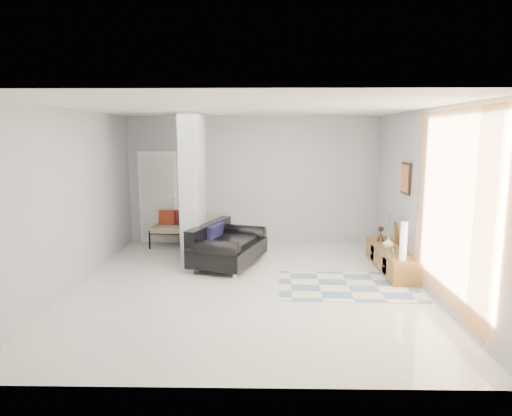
{
  "coord_description": "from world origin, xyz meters",
  "views": [
    {
      "loc": [
        0.25,
        -7.04,
        2.4
      ],
      "look_at": [
        0.11,
        0.6,
        1.17
      ],
      "focal_mm": 32.0,
      "sensor_mm": 36.0,
      "label": 1
    }
  ],
  "objects": [
    {
      "name": "cylinder_lamp",
      "position": [
        2.5,
        0.16,
        0.71
      ],
      "size": [
        0.11,
        0.11,
        0.62
      ],
      "primitive_type": "cylinder",
      "color": "silver",
      "rests_on": "media_console"
    },
    {
      "name": "bronze_figurine",
      "position": [
        2.47,
        1.47,
        0.54
      ],
      "size": [
        0.14,
        0.14,
        0.27
      ],
      "primitive_type": null,
      "rotation": [
        0.0,
        0.0,
        -0.01
      ],
      "color": "#322216",
      "rests_on": "media_console"
    },
    {
      "name": "wall_right",
      "position": [
        2.75,
        0.0,
        1.4
      ],
      "size": [
        0.0,
        6.0,
        6.0
      ],
      "primitive_type": "plane",
      "rotation": [
        1.57,
        0.0,
        -1.57
      ],
      "color": "#AFB1B4",
      "rests_on": "ground"
    },
    {
      "name": "daybed",
      "position": [
        -1.43,
        2.63,
        0.42
      ],
      "size": [
        1.59,
        0.74,
        0.77
      ],
      "rotation": [
        0.0,
        0.0,
        -0.06
      ],
      "color": "black",
      "rests_on": "floor"
    },
    {
      "name": "loveseat",
      "position": [
        -0.47,
        1.22,
        0.35
      ],
      "size": [
        1.45,
        1.89,
        0.76
      ],
      "rotation": [
        0.0,
        0.0,
        -0.32
      ],
      "color": "silver",
      "rests_on": "floor"
    },
    {
      "name": "wall_art",
      "position": [
        2.72,
        0.92,
        1.65
      ],
      "size": [
        0.04,
        0.45,
        0.55
      ],
      "primitive_type": "cube",
      "color": "#321C0D",
      "rests_on": "wall_right"
    },
    {
      "name": "partition_column",
      "position": [
        -1.1,
        1.6,
        1.4
      ],
      "size": [
        0.35,
        1.2,
        2.8
      ],
      "primitive_type": "cube",
      "color": "#B0B4B8",
      "rests_on": "floor"
    },
    {
      "name": "wall_back",
      "position": [
        0.0,
        3.0,
        1.4
      ],
      "size": [
        6.0,
        0.0,
        6.0
      ],
      "primitive_type": "plane",
      "rotation": [
        1.57,
        0.0,
        0.0
      ],
      "color": "#AFB1B4",
      "rests_on": "ground"
    },
    {
      "name": "wall_front",
      "position": [
        0.0,
        -3.0,
        1.4
      ],
      "size": [
        6.0,
        0.0,
        6.0
      ],
      "primitive_type": "plane",
      "rotation": [
        -1.57,
        0.0,
        0.0
      ],
      "color": "#AFB1B4",
      "rests_on": "ground"
    },
    {
      "name": "ceiling",
      "position": [
        0.0,
        0.0,
        2.8
      ],
      "size": [
        6.0,
        6.0,
        0.0
      ],
      "primitive_type": "plane",
      "rotation": [
        3.14,
        0.0,
        0.0
      ],
      "color": "white",
      "rests_on": "wall_back"
    },
    {
      "name": "hallway_door",
      "position": [
        -2.1,
        2.96,
        1.02
      ],
      "size": [
        0.85,
        0.06,
        2.04
      ],
      "primitive_type": "cube",
      "color": "white",
      "rests_on": "floor"
    },
    {
      "name": "wall_left",
      "position": [
        -2.75,
        0.0,
        1.4
      ],
      "size": [
        0.0,
        6.0,
        6.0
      ],
      "primitive_type": "plane",
      "rotation": [
        1.57,
        0.0,
        1.57
      ],
      "color": "#AFB1B4",
      "rests_on": "ground"
    },
    {
      "name": "area_rug",
      "position": [
        1.6,
        0.01,
        0.01
      ],
      "size": [
        2.25,
        1.54,
        0.01
      ],
      "primitive_type": "cube",
      "rotation": [
        0.0,
        0.0,
        -0.03
      ],
      "color": "beige",
      "rests_on": "floor"
    },
    {
      "name": "media_console",
      "position": [
        2.52,
        0.92,
        0.2
      ],
      "size": [
        0.45,
        1.99,
        0.8
      ],
      "color": "brown",
      "rests_on": "floor"
    },
    {
      "name": "floor",
      "position": [
        0.0,
        0.0,
        0.0
      ],
      "size": [
        6.0,
        6.0,
        0.0
      ],
      "primitive_type": "plane",
      "color": "silver",
      "rests_on": "ground"
    },
    {
      "name": "vase",
      "position": [
        2.47,
        0.92,
        0.5
      ],
      "size": [
        0.2,
        0.2,
        0.19
      ],
      "primitive_type": "imported",
      "rotation": [
        0.0,
        0.0,
        0.11
      ],
      "color": "white",
      "rests_on": "media_console"
    },
    {
      "name": "curtain",
      "position": [
        2.67,
        -1.15,
        1.45
      ],
      "size": [
        0.0,
        2.55,
        2.55
      ],
      "primitive_type": "plane",
      "rotation": [
        1.57,
        0.0,
        1.57
      ],
      "color": "#FFA843",
      "rests_on": "wall_right"
    }
  ]
}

